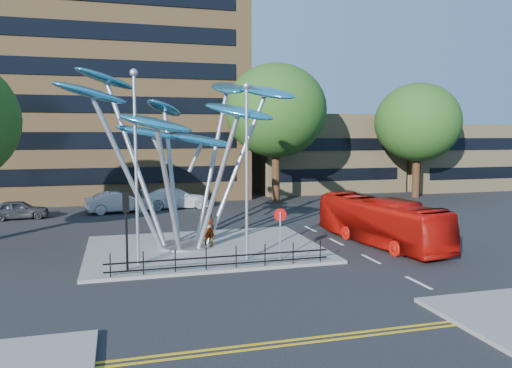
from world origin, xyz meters
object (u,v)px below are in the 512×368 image
object	(u,v)px
tree_right	(276,111)
street_lamp_right	(247,155)
street_lamp_left	(136,150)
parked_car_mid	(119,202)
traffic_light_island	(126,215)
parked_car_right	(176,198)
red_bus	(380,221)
no_entry_sign_island	(280,225)
leaf_sculpture	(181,119)
pedestrian	(208,229)
parked_car_left	(19,210)
tree_far	(418,122)

from	to	relation	value
tree_right	street_lamp_right	size ratio (longest dim) A/B	1.46
street_lamp_left	parked_car_mid	bearing A→B (deg)	92.70
street_lamp_left	traffic_light_island	size ratio (longest dim) A/B	2.57
parked_car_mid	parked_car_right	world-z (taller)	parked_car_mid
tree_right	red_bus	xyz separation A→B (m)	(0.50, -17.29, -6.74)
red_bus	street_lamp_left	bearing A→B (deg)	176.87
no_entry_sign_island	parked_car_mid	bearing A→B (deg)	112.60
leaf_sculpture	street_lamp_left	world-z (taller)	leaf_sculpture
pedestrian	tree_right	bearing A→B (deg)	-128.76
tree_right	parked_car_left	xyz separation A→B (m)	(-20.20, -3.04, -7.35)
traffic_light_island	tree_far	bearing A→B (deg)	35.84
tree_far	leaf_sculpture	world-z (taller)	tree_far
street_lamp_right	no_entry_sign_island	size ratio (longest dim) A/B	3.39
red_bus	parked_car_right	world-z (taller)	red_bus
leaf_sculpture	traffic_light_island	distance (m)	6.65
tree_right	pedestrian	distance (m)	19.47
tree_right	parked_car_mid	distance (m)	15.24
parked_car_left	street_lamp_right	bearing A→B (deg)	-146.00
tree_far	street_lamp_right	bearing A→B (deg)	-138.53
parked_car_left	leaf_sculpture	bearing A→B (deg)	-144.98
traffic_light_island	red_bus	size ratio (longest dim) A/B	0.37
tree_right	pedestrian	xyz separation A→B (m)	(-8.80, -15.92, -6.95)
tree_far	parked_car_mid	size ratio (longest dim) A/B	2.17
red_bus	parked_car_right	distance (m)	18.99
street_lamp_right	parked_car_right	xyz separation A→B (m)	(-1.28, 18.28, -4.29)
traffic_light_island	parked_car_right	distance (m)	19.34
traffic_light_island	red_bus	bearing A→B (deg)	9.32
leaf_sculpture	parked_car_right	size ratio (longest dim) A/B	2.28
street_lamp_right	leaf_sculpture	bearing A→B (deg)	124.91
tree_far	street_lamp_left	xyz separation A→B (m)	(-26.50, -18.50, -1.75)
no_entry_sign_island	red_bus	distance (m)	6.88
tree_right	parked_car_mid	xyz separation A→B (m)	(-13.28, -2.00, -7.22)
no_entry_sign_island	parked_car_right	xyz separation A→B (m)	(-2.78, 18.77, -1.01)
traffic_light_island	no_entry_sign_island	xyz separation A→B (m)	(7.00, 0.02, -0.80)
no_entry_sign_island	parked_car_right	size ratio (longest dim) A/B	0.44
leaf_sculpture	parked_car_mid	bearing A→B (deg)	103.55
traffic_light_island	pedestrian	bearing A→B (deg)	40.45
street_lamp_left	parked_car_left	size ratio (longest dim) A/B	2.19
street_lamp_left	parked_car_mid	world-z (taller)	street_lamp_left
parked_car_right	parked_car_left	bearing A→B (deg)	99.96
traffic_light_island	red_bus	distance (m)	13.74
tree_right	pedestrian	bearing A→B (deg)	-118.94
tree_far	leaf_sculpture	bearing A→B (deg)	-147.52
no_entry_sign_island	pedestrian	bearing A→B (deg)	128.19
traffic_light_island	no_entry_sign_island	bearing A→B (deg)	0.13
leaf_sculpture	street_lamp_right	distance (m)	4.83
tree_right	pedestrian	size ratio (longest dim) A/B	6.43
street_lamp_right	parked_car_left	bearing A→B (deg)	128.52
tree_far	street_lamp_right	xyz separation A→B (m)	(-21.50, -19.00, -2.01)
no_entry_sign_island	parked_car_left	bearing A→B (deg)	130.82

